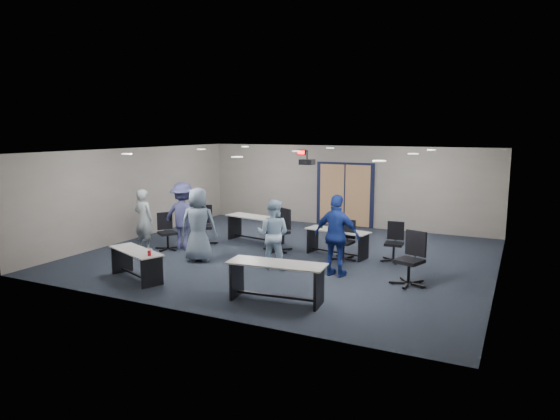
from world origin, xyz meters
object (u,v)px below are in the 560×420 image
at_px(chair_back_d, 394,242).
at_px(person_lightblue, 273,234).
at_px(table_front_right, 277,275).
at_px(person_navy, 337,236).
at_px(table_back_left, 255,224).
at_px(chair_back_c, 344,241).
at_px(chair_loose_right, 409,259).
at_px(chair_back_b, 278,230).
at_px(person_back, 183,216).
at_px(chair_back_a, 204,225).
at_px(table_front_left, 136,259).
at_px(person_gray, 144,220).
at_px(person_plaid, 198,225).
at_px(table_back_right, 337,238).
at_px(chair_loose_left, 167,232).

distance_m(chair_back_d, person_lightblue, 3.05).
relative_size(table_front_right, person_navy, 1.05).
height_order(table_back_left, person_navy, person_navy).
distance_m(person_lightblue, person_navy, 1.55).
relative_size(table_back_left, chair_back_c, 1.91).
bearing_deg(person_navy, chair_loose_right, -173.27).
bearing_deg(table_back_left, chair_back_b, -23.86).
distance_m(chair_loose_right, person_back, 6.24).
bearing_deg(chair_back_a, table_front_left, -109.42).
distance_m(person_navy, person_back, 4.65).
bearing_deg(person_back, table_front_left, 98.86).
height_order(person_gray, person_plaid, person_plaid).
xyz_separation_m(chair_back_b, person_plaid, (-1.32, -1.74, 0.34)).
xyz_separation_m(table_back_left, person_gray, (-2.21, -2.21, 0.33)).
distance_m(table_front_right, chair_back_a, 5.21).
bearing_deg(table_back_left, person_lightblue, -41.75).
bearing_deg(person_gray, table_back_right, -160.50).
height_order(chair_loose_right, person_plaid, person_plaid).
bearing_deg(person_plaid, chair_back_a, -79.25).
bearing_deg(person_lightblue, person_gray, -8.53).
relative_size(chair_back_b, person_navy, 0.63).
bearing_deg(person_gray, person_lightblue, 179.49).
relative_size(table_back_left, person_plaid, 1.04).
bearing_deg(chair_back_b, person_lightblue, -37.18).
height_order(table_front_right, chair_back_c, chair_back_c).
bearing_deg(table_front_right, person_back, 141.23).
bearing_deg(chair_loose_left, chair_back_d, -41.79).
bearing_deg(table_front_right, table_back_left, 117.24).
distance_m(chair_back_b, chair_loose_right, 4.04).
xyz_separation_m(chair_back_d, person_lightblue, (-2.41, -1.83, 0.33)).
bearing_deg(person_gray, table_back_left, -134.57).
distance_m(chair_back_b, person_lightblue, 1.66).
relative_size(chair_loose_left, person_navy, 0.55).
bearing_deg(table_front_right, chair_back_b, 110.02).
xyz_separation_m(table_back_right, person_back, (-4.02, -1.12, 0.44)).
height_order(chair_back_b, person_back, person_back).
height_order(table_front_left, chair_back_a, chair_back_a).
bearing_deg(chair_back_d, table_back_right, 178.66).
bearing_deg(person_navy, table_back_right, -65.34).
relative_size(chair_loose_right, person_plaid, 0.62).
height_order(chair_back_a, chair_back_b, chair_back_b).
xyz_separation_m(table_back_right, chair_back_b, (-1.59, -0.24, 0.10)).
distance_m(chair_loose_right, person_lightblue, 3.15).
height_order(table_back_right, person_navy, person_navy).
xyz_separation_m(table_front_right, chair_back_c, (0.14, 3.45, -0.02)).
xyz_separation_m(person_gray, person_navy, (5.50, -0.02, 0.08)).
height_order(chair_back_d, person_gray, person_gray).
xyz_separation_m(chair_back_b, chair_loose_right, (3.78, -1.42, -0.01)).
bearing_deg(table_front_left, person_navy, 51.48).
height_order(chair_back_c, chair_back_d, chair_back_c).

